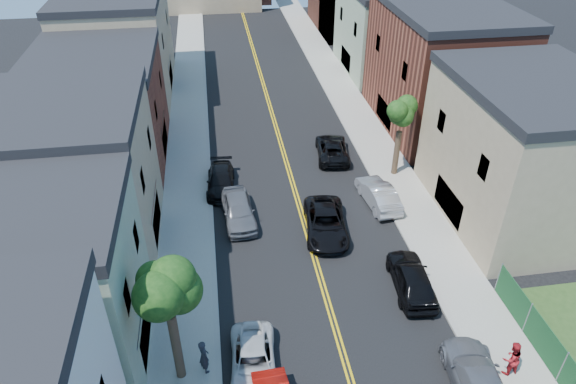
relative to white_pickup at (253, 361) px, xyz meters
name	(u,v)px	position (x,y,z in m)	size (l,w,h in m)	color
sidewalk_left	(187,129)	(-3.43, 26.16, -0.57)	(3.20, 100.00, 0.15)	gray
sidewalk_right	(359,117)	(12.37, 26.16, -0.57)	(3.20, 100.00, 0.15)	gray
curb_left	(207,128)	(-1.68, 26.16, -0.57)	(0.30, 100.00, 0.15)	gray
curb_right	(341,119)	(10.62, 26.16, -0.57)	(0.30, 100.00, 0.15)	gray
bldg_left_palegrn	(34,296)	(-9.53, 2.16, 3.60)	(9.00, 8.00, 8.50)	gray
bldg_left_tan_near	(71,184)	(-9.53, 11.16, 3.85)	(9.00, 10.00, 9.00)	#998466
bldg_left_brick	(101,112)	(-9.53, 22.16, 3.35)	(9.00, 12.00, 8.00)	brown
bldg_left_tan_far	(120,45)	(-9.53, 36.16, 4.10)	(9.00, 16.00, 9.50)	#998466
bldg_right_tan	(523,156)	(18.47, 10.16, 3.85)	(9.00, 12.00, 9.00)	#998466
bldg_right_brick	(439,71)	(18.47, 24.16, 4.35)	(9.00, 14.00, 10.00)	brown
bldg_right_palegrn	(387,31)	(18.47, 38.16, 3.60)	(9.00, 12.00, 8.50)	gray
tree_left_mid	(164,274)	(-3.41, 0.17, 5.93)	(5.20, 5.20, 9.29)	#3B261D
tree_right_far	(403,105)	(12.39, 16.17, 5.11)	(4.40, 4.40, 8.03)	#3B261D
white_pickup	(253,361)	(0.00, 0.00, 0.00)	(2.15, 4.67, 1.30)	silver
grey_car_left	(239,210)	(0.18, 12.09, 0.20)	(2.02, 5.01, 1.71)	#5A5B62
black_car_left	(221,180)	(-0.84, 16.19, 0.05)	(1.96, 4.83, 1.40)	black
grey_car_right	(478,382)	(9.97, -2.77, 0.16)	(2.27, 5.59, 1.62)	slate
black_car_right	(412,278)	(9.33, 4.12, 0.20)	(2.01, 5.00, 1.70)	black
silver_car_right	(378,194)	(9.97, 12.59, 0.15)	(1.69, 4.85, 1.60)	#A8A9B0
dark_car_right_far	(332,148)	(8.27, 19.61, 0.08)	(2.42, 5.24, 1.46)	black
black_suv_lane	(326,223)	(5.65, 9.95, 0.13)	(2.59, 5.62, 1.56)	black
pedestrian_left	(204,356)	(-2.29, 0.27, 0.47)	(0.71, 0.47, 1.95)	#222229
pedestrian_right	(511,358)	(11.91, -2.03, 0.48)	(0.96, 0.74, 1.97)	#A91A20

